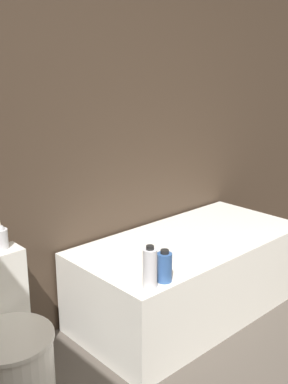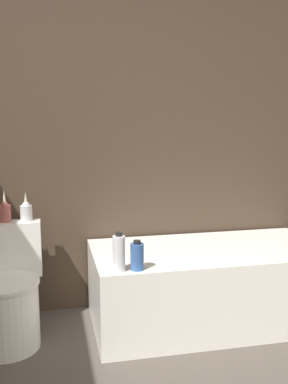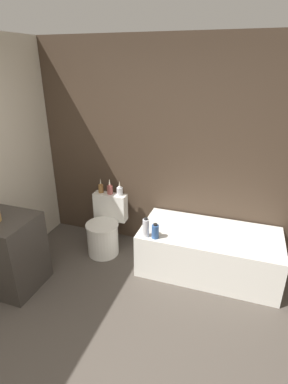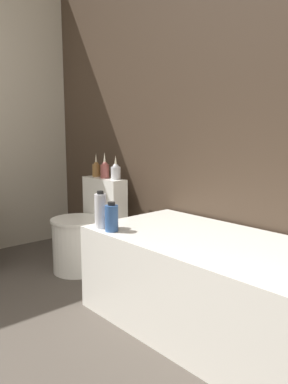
{
  "view_description": "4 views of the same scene",
  "coord_description": "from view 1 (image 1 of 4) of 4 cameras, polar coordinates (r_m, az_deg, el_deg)",
  "views": [
    {
      "loc": [
        -1.34,
        0.06,
        1.61
      ],
      "look_at": [
        0.2,
        1.73,
        0.97
      ],
      "focal_mm": 42.0,
      "sensor_mm": 36.0,
      "label": 1
    },
    {
      "loc": [
        -0.31,
        -0.9,
        1.43
      ],
      "look_at": [
        0.25,
        1.68,
        0.96
      ],
      "focal_mm": 42.0,
      "sensor_mm": 36.0,
      "label": 2
    },
    {
      "loc": [
        0.97,
        -1.15,
        2.32
      ],
      "look_at": [
        0.02,
        1.63,
        1.02
      ],
      "focal_mm": 28.0,
      "sensor_mm": 36.0,
      "label": 3
    },
    {
      "loc": [
        1.91,
        0.26,
        1.11
      ],
      "look_at": [
        0.22,
        1.77,
        0.74
      ],
      "focal_mm": 35.0,
      "sensor_mm": 36.0,
      "label": 4
    }
  ],
  "objects": [
    {
      "name": "shampoo_bottle_short",
      "position": [
        2.36,
        2.62,
        -9.47
      ],
      "size": [
        0.08,
        0.08,
        0.18
      ],
      "color": "#335999",
      "rests_on": "bathtub"
    },
    {
      "name": "vase_bronze",
      "position": [
        2.35,
        -17.84,
        -5.33
      ],
      "size": [
        0.08,
        0.08,
        0.19
      ],
      "color": "silver",
      "rests_on": "toilet"
    },
    {
      "name": "bathtub",
      "position": [
        3.07,
        5.89,
        -10.32
      ],
      "size": [
        1.58,
        0.77,
        0.53
      ],
      "color": "white",
      "rests_on": "ground"
    },
    {
      "name": "wall_back_tiled",
      "position": [
        2.63,
        -11.79,
        8.66
      ],
      "size": [
        6.4,
        0.06,
        2.6
      ],
      "color": "#423326",
      "rests_on": "ground_plane"
    },
    {
      "name": "toilet",
      "position": [
        2.35,
        -17.38,
        -19.05
      ],
      "size": [
        0.44,
        0.55,
        0.73
      ],
      "color": "white",
      "rests_on": "ground"
    },
    {
      "name": "shampoo_bottle_tall",
      "position": [
        2.27,
        0.76,
        -9.67
      ],
      "size": [
        0.07,
        0.07,
        0.23
      ],
      "color": "silver",
      "rests_on": "bathtub"
    }
  ]
}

